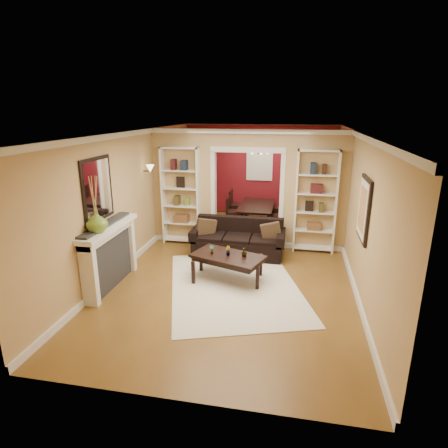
% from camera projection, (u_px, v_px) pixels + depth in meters
% --- Properties ---
extents(floor, '(8.00, 8.00, 0.00)m').
position_uv_depth(floor, '(239.00, 263.00, 7.92)').
color(floor, brown).
rests_on(floor, ground).
extents(ceiling, '(8.00, 8.00, 0.00)m').
position_uv_depth(ceiling, '(240.00, 132.00, 7.13)').
color(ceiling, white).
rests_on(ceiling, ground).
extents(wall_back, '(8.00, 0.00, 8.00)m').
position_uv_depth(wall_back, '(260.00, 170.00, 11.28)').
color(wall_back, tan).
rests_on(wall_back, ground).
extents(wall_front, '(8.00, 0.00, 8.00)m').
position_uv_depth(wall_front, '(179.00, 292.00, 3.77)').
color(wall_front, tan).
rests_on(wall_front, ground).
extents(wall_left, '(0.00, 8.00, 8.00)m').
position_uv_depth(wall_left, '(135.00, 196.00, 7.93)').
color(wall_left, tan).
rests_on(wall_left, ground).
extents(wall_right, '(0.00, 8.00, 8.00)m').
position_uv_depth(wall_right, '(356.00, 206.00, 7.11)').
color(wall_right, tan).
rests_on(wall_right, ground).
extents(partition_wall, '(4.50, 0.15, 2.70)m').
position_uv_depth(partition_wall, '(247.00, 189.00, 8.65)').
color(partition_wall, tan).
rests_on(partition_wall, floor).
extents(red_back_panel, '(4.44, 0.04, 2.64)m').
position_uv_depth(red_back_panel, '(259.00, 172.00, 11.26)').
color(red_back_panel, maroon).
rests_on(red_back_panel, floor).
extents(dining_window, '(0.78, 0.03, 0.98)m').
position_uv_depth(dining_window, '(259.00, 164.00, 11.15)').
color(dining_window, '#8CA5CC').
rests_on(dining_window, wall_back).
extents(area_rug, '(3.14, 3.72, 0.01)m').
position_uv_depth(area_rug, '(234.00, 285.00, 6.89)').
color(area_rug, white).
rests_on(area_rug, floor).
extents(sofa, '(2.04, 0.88, 0.80)m').
position_uv_depth(sofa, '(238.00, 238.00, 8.24)').
color(sofa, black).
rests_on(sofa, floor).
extents(pillow_left, '(0.43, 0.34, 0.43)m').
position_uv_depth(pillow_left, '(206.00, 227.00, 8.29)').
color(pillow_left, '#523A23').
rests_on(pillow_left, sofa).
extents(pillow_right, '(0.43, 0.18, 0.42)m').
position_uv_depth(pillow_right, '(271.00, 232.00, 8.03)').
color(pillow_right, '#523A23').
rests_on(pillow_right, sofa).
extents(coffee_table, '(1.48, 1.11, 0.50)m').
position_uv_depth(coffee_table, '(228.00, 267.00, 7.07)').
color(coffee_table, black).
rests_on(coffee_table, floor).
extents(plant_left, '(0.11, 0.11, 0.18)m').
position_uv_depth(plant_left, '(212.00, 250.00, 7.03)').
color(plant_left, '#336626').
rests_on(plant_left, coffee_table).
extents(plant_center, '(0.12, 0.13, 0.18)m').
position_uv_depth(plant_center, '(228.00, 251.00, 6.97)').
color(plant_center, '#336626').
rests_on(plant_center, coffee_table).
extents(plant_right, '(0.14, 0.14, 0.18)m').
position_uv_depth(plant_right, '(244.00, 252.00, 6.92)').
color(plant_right, '#336626').
rests_on(plant_right, coffee_table).
extents(bookshelf_left, '(0.90, 0.30, 2.30)m').
position_uv_depth(bookshelf_left, '(181.00, 196.00, 8.83)').
color(bookshelf_left, white).
rests_on(bookshelf_left, floor).
extents(bookshelf_right, '(0.90, 0.30, 2.30)m').
position_uv_depth(bookshelf_right, '(316.00, 202.00, 8.26)').
color(bookshelf_right, white).
rests_on(bookshelf_right, floor).
extents(fireplace, '(0.32, 1.70, 1.16)m').
position_uv_depth(fireplace, '(111.00, 256.00, 6.72)').
color(fireplace, white).
rests_on(fireplace, floor).
extents(vase, '(0.45, 0.45, 0.37)m').
position_uv_depth(vase, '(97.00, 222.00, 6.15)').
color(vase, olive).
rests_on(vase, fireplace).
extents(mirror, '(0.03, 0.95, 1.10)m').
position_uv_depth(mirror, '(97.00, 190.00, 6.39)').
color(mirror, silver).
rests_on(mirror, wall_left).
extents(wall_sconce, '(0.18, 0.18, 0.22)m').
position_uv_depth(wall_sconce, '(148.00, 170.00, 8.29)').
color(wall_sconce, '#FFE0A5').
rests_on(wall_sconce, wall_left).
extents(framed_art, '(0.04, 0.85, 1.05)m').
position_uv_depth(framed_art, '(363.00, 209.00, 6.12)').
color(framed_art, black).
rests_on(framed_art, wall_right).
extents(dining_table, '(1.68, 0.94, 0.59)m').
position_uv_depth(dining_table, '(258.00, 215.00, 10.40)').
color(dining_table, black).
rests_on(dining_table, floor).
extents(dining_chair_nw, '(0.50, 0.50, 0.86)m').
position_uv_depth(dining_chair_nw, '(236.00, 212.00, 10.19)').
color(dining_chair_nw, black).
rests_on(dining_chair_nw, floor).
extents(dining_chair_ne, '(0.50, 0.50, 0.76)m').
position_uv_depth(dining_chair_ne, '(277.00, 216.00, 10.00)').
color(dining_chair_ne, black).
rests_on(dining_chair_ne, floor).
extents(dining_chair_sw, '(0.55, 0.55, 0.94)m').
position_uv_depth(dining_chair_sw, '(240.00, 205.00, 10.74)').
color(dining_chair_sw, black).
rests_on(dining_chair_sw, floor).
extents(dining_chair_se, '(0.45, 0.45, 0.90)m').
position_uv_depth(dining_chair_se, '(278.00, 208.00, 10.54)').
color(dining_chair_se, black).
rests_on(dining_chair_se, floor).
extents(chandelier, '(0.50, 0.50, 0.30)m').
position_uv_depth(chandelier, '(255.00, 153.00, 9.86)').
color(chandelier, '#3E281C').
rests_on(chandelier, ceiling).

